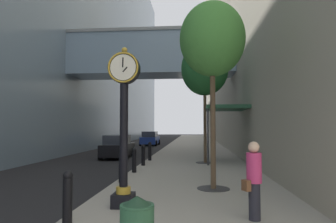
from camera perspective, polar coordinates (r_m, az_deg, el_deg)
The scene contains 15 objects.
ground_plane at distance 29.90m, azimuth -0.83°, elevation -7.19°, with size 110.00×110.00×0.00m, color black.
sidewalk_right at distance 32.73m, azimuth 5.07°, elevation -6.68°, with size 6.10×80.00×0.14m, color #9E998E.
building_block_left at distance 37.87m, azimuth -18.17°, elevation 17.48°, with size 22.11×80.00×30.76m.
street_clock at distance 7.98m, azimuth -8.45°, elevation -1.32°, with size 0.84×0.55×4.23m.
bollard_nearest at distance 7.07m, azimuth -18.66°, elevation -15.03°, with size 0.22×0.22×1.14m.
bollard_third at distance 11.61m, azimuth -8.89°, elevation -10.31°, with size 0.22×0.22×1.14m.
bollard_fourth at distance 13.96m, azimuth -6.48°, elevation -9.07°, with size 0.22×0.22×1.14m.
bollard_fifth at distance 16.32m, azimuth -4.77°, elevation -8.17°, with size 0.22×0.22×1.14m.
bollard_sixth at distance 18.70m, azimuth -3.50°, elevation -7.50°, with size 0.22×0.22×1.14m.
street_tree_near at distance 10.70m, azimuth 8.47°, elevation 13.33°, with size 2.26×2.26×6.42m.
street_tree_mid_near at distance 17.84m, azimuth 7.04°, elevation 8.08°, with size 2.77×2.77×7.10m.
pedestrian_walking at distance 7.16m, azimuth 16.11°, elevation -12.18°, with size 0.52×0.46×1.76m.
storefront_awning at distance 18.16m, azimuth 10.80°, elevation 0.45°, with size 2.40×3.60×3.30m.
car_blue_near at distance 35.63m, azimuth -3.45°, elevation -5.20°, with size 2.06×4.07×1.66m.
car_black_mid at distance 21.65m, azimuth -9.59°, elevation -6.68°, with size 2.00×4.13×1.64m.
Camera 1 is at (3.03, -2.66, 2.24)m, focal length 31.85 mm.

